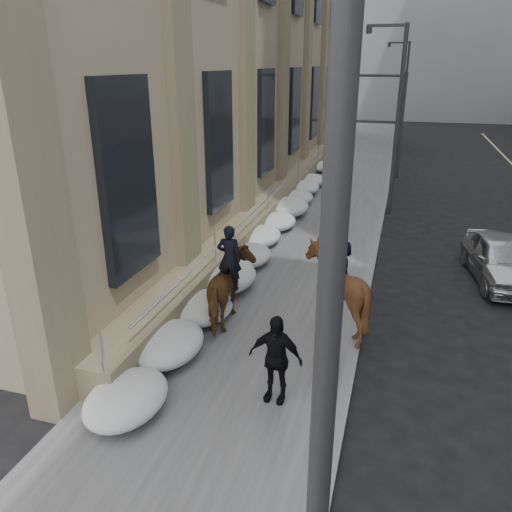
{
  "coord_description": "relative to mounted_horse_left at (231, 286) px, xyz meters",
  "views": [
    {
      "loc": [
        3.26,
        -8.97,
        6.49
      ],
      "look_at": [
        -0.2,
        2.86,
        1.7
      ],
      "focal_mm": 35.0,
      "sensor_mm": 36.0,
      "label": 1
    }
  ],
  "objects": [
    {
      "name": "ground",
      "position": [
        0.63,
        -2.01,
        -1.13
      ],
      "size": [
        140.0,
        140.0,
        0.0
      ],
      "primitive_type": "plane",
      "color": "black",
      "rests_on": "ground"
    },
    {
      "name": "sidewalk",
      "position": [
        0.63,
        7.99,
        -1.07
      ],
      "size": [
        5.0,
        80.0,
        0.12
      ],
      "primitive_type": "cube",
      "color": "#49494B",
      "rests_on": "ground"
    },
    {
      "name": "curb",
      "position": [
        3.25,
        7.99,
        -1.07
      ],
      "size": [
        0.24,
        80.0,
        0.12
      ],
      "primitive_type": "cube",
      "color": "slate",
      "rests_on": "ground"
    },
    {
      "name": "limestone_building",
      "position": [
        -4.62,
        17.95,
        7.77
      ],
      "size": [
        6.1,
        44.0,
        18.0
      ],
      "color": "#988364",
      "rests_on": "ground"
    },
    {
      "name": "bg_building_far",
      "position": [
        -5.37,
        69.99,
        8.87
      ],
      "size": [
        24.0,
        12.0,
        20.0
      ],
      "primitive_type": "cube",
      "color": "gray",
      "rests_on": "ground"
    },
    {
      "name": "streetlight_near",
      "position": [
        3.37,
        -8.01,
        3.45
      ],
      "size": [
        1.71,
        0.24,
        8.0
      ],
      "color": "#2D2D30",
      "rests_on": "ground"
    },
    {
      "name": "streetlight_mid",
      "position": [
        3.37,
        11.99,
        3.45
      ],
      "size": [
        1.71,
        0.24,
        8.0
      ],
      "color": "#2D2D30",
      "rests_on": "ground"
    },
    {
      "name": "streetlight_far",
      "position": [
        3.37,
        31.99,
        3.45
      ],
      "size": [
        1.71,
        0.24,
        8.0
      ],
      "color": "#2D2D30",
      "rests_on": "ground"
    },
    {
      "name": "traffic_signal",
      "position": [
        2.71,
        19.99,
        2.87
      ],
      "size": [
        4.1,
        0.22,
        6.0
      ],
      "color": "#2D2D30",
      "rests_on": "ground"
    },
    {
      "name": "snow_bank",
      "position": [
        -0.79,
        6.1,
        -0.66
      ],
      "size": [
        1.7,
        18.1,
        0.76
      ],
      "color": "silver",
      "rests_on": "sidewalk"
    },
    {
      "name": "mounted_horse_left",
      "position": [
        0.0,
        0.0,
        0.0
      ],
      "size": [
        1.26,
        2.31,
        2.6
      ],
      "rotation": [
        0.0,
        0.0,
        3.26
      ],
      "color": "#543219",
      "rests_on": "sidewalk"
    },
    {
      "name": "mounted_horse_right",
      "position": [
        2.62,
        0.46,
        0.16
      ],
      "size": [
        1.9,
        2.1,
        2.74
      ],
      "rotation": [
        0.0,
        0.0,
        3.22
      ],
      "color": "#3D2111",
      "rests_on": "sidewalk"
    },
    {
      "name": "pedestrian",
      "position": [
        1.9,
        -2.8,
        -0.08
      ],
      "size": [
        1.12,
        0.53,
        1.87
      ],
      "primitive_type": "imported",
      "rotation": [
        0.0,
        0.0,
        -0.07
      ],
      "color": "black",
      "rests_on": "sidewalk"
    },
    {
      "name": "car_silver",
      "position": [
        7.2,
        5.17,
        -0.4
      ],
      "size": [
        2.27,
        4.46,
        1.46
      ],
      "primitive_type": "imported",
      "rotation": [
        0.0,
        0.0,
        0.13
      ],
      "color": "#A8ABB0",
      "rests_on": "ground"
    }
  ]
}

